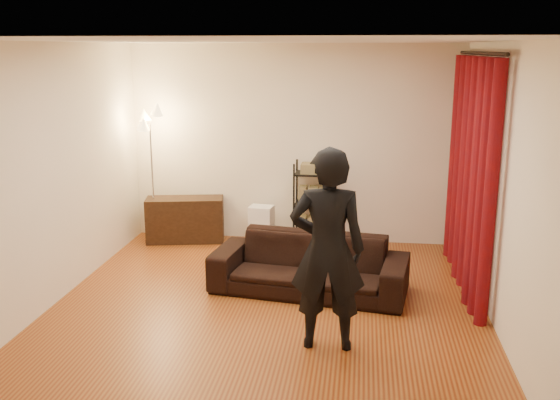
# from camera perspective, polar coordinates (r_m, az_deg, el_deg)

# --- Properties ---
(floor) EXTENTS (5.00, 5.00, 0.00)m
(floor) POSITION_cam_1_polar(r_m,az_deg,el_deg) (6.55, -1.23, -9.99)
(floor) COLOR brown
(floor) RESTS_ON ground
(ceiling) EXTENTS (5.00, 5.00, 0.00)m
(ceiling) POSITION_cam_1_polar(r_m,az_deg,el_deg) (6.00, -1.37, 14.35)
(ceiling) COLOR white
(ceiling) RESTS_ON ground
(wall_back) EXTENTS (5.00, 0.00, 5.00)m
(wall_back) POSITION_cam_1_polar(r_m,az_deg,el_deg) (8.57, 1.28, 5.11)
(wall_back) COLOR #F6E6CC
(wall_back) RESTS_ON ground
(wall_front) EXTENTS (5.00, 0.00, 5.00)m
(wall_front) POSITION_cam_1_polar(r_m,az_deg,el_deg) (3.78, -7.17, -6.29)
(wall_front) COLOR #F6E6CC
(wall_front) RESTS_ON ground
(wall_left) EXTENTS (0.00, 5.00, 5.00)m
(wall_left) POSITION_cam_1_polar(r_m,az_deg,el_deg) (6.85, -20.26, 2.06)
(wall_left) COLOR #F6E6CC
(wall_left) RESTS_ON ground
(wall_right) EXTENTS (0.00, 5.00, 5.00)m
(wall_right) POSITION_cam_1_polar(r_m,az_deg,el_deg) (6.21, 19.70, 0.97)
(wall_right) COLOR #F6E6CC
(wall_right) RESTS_ON ground
(curtain_rod) EXTENTS (0.04, 2.65, 0.04)m
(curtain_rod) POSITION_cam_1_polar(r_m,az_deg,el_deg) (7.16, 17.86, 12.65)
(curtain_rod) COLOR black
(curtain_rod) RESTS_ON wall_right
(curtain) EXTENTS (0.22, 2.65, 2.55)m
(curtain) POSITION_cam_1_polar(r_m,az_deg,el_deg) (7.28, 16.95, 2.37)
(curtain) COLOR #690709
(curtain) RESTS_ON ground
(sofa) EXTENTS (2.22, 1.13, 0.62)m
(sofa) POSITION_cam_1_polar(r_m,az_deg,el_deg) (6.91, 2.69, -5.95)
(sofa) COLOR black
(sofa) RESTS_ON ground
(person) EXTENTS (0.69, 0.48, 1.83)m
(person) POSITION_cam_1_polar(r_m,az_deg,el_deg) (5.49, 4.36, -4.56)
(person) COLOR black
(person) RESTS_ON ground
(media_cabinet) EXTENTS (1.12, 0.59, 0.62)m
(media_cabinet) POSITION_cam_1_polar(r_m,az_deg,el_deg) (8.79, -8.66, -1.78)
(media_cabinet) COLOR #311E11
(media_cabinet) RESTS_ON ground
(storage_boxes) EXTENTS (0.35, 0.29, 0.53)m
(storage_boxes) POSITION_cam_1_polar(r_m,az_deg,el_deg) (8.59, -1.73, -2.27)
(storage_boxes) COLOR white
(storage_boxes) RESTS_ON ground
(wire_shelf) EXTENTS (0.58, 0.45, 1.15)m
(wire_shelf) POSITION_cam_1_polar(r_m,az_deg,el_deg) (8.48, 3.16, -0.34)
(wire_shelf) COLOR black
(wire_shelf) RESTS_ON ground
(floor_lamp) EXTENTS (0.40, 0.40, 1.85)m
(floor_lamp) POSITION_cam_1_polar(r_m,az_deg,el_deg) (8.66, -11.60, 2.07)
(floor_lamp) COLOR silver
(floor_lamp) RESTS_ON ground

